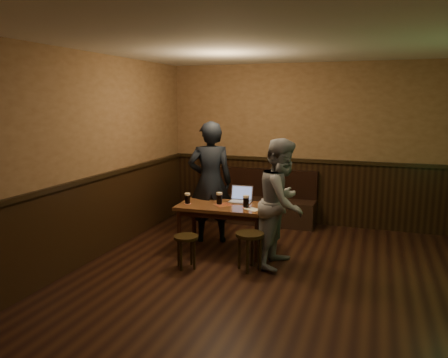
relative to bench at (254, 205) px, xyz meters
name	(u,v)px	position (x,y,z in m)	size (l,w,h in m)	color
room	(270,185)	(0.90, -2.53, 0.89)	(5.04, 6.04, 2.84)	black
bench	(254,205)	(0.00, 0.00, 0.00)	(2.20, 0.50, 0.95)	black
pub_table	(223,211)	(0.00, -1.64, 0.28)	(1.31, 0.78, 0.69)	#542C18
stool_left	(186,242)	(-0.23, -2.43, 0.04)	(0.37, 0.37, 0.43)	black
stool_right	(250,240)	(0.57, -2.22, 0.08)	(0.39, 0.39, 0.49)	black
pint_left	(188,198)	(-0.51, -1.76, 0.46)	(0.10, 0.10, 0.16)	#AE2115
pint_mid	(219,198)	(-0.07, -1.63, 0.46)	(0.11, 0.11, 0.18)	#AE2115
pint_right	(246,201)	(0.35, -1.68, 0.46)	(0.11, 0.11, 0.18)	#AE2115
laptop	(241,198)	(0.18, -1.37, 0.44)	(0.34, 0.27, 0.23)	silver
menu	(253,209)	(0.47, -1.76, 0.38)	(0.22, 0.15, 0.00)	silver
person_suit	(210,182)	(-0.35, -1.27, 0.62)	(0.68, 0.45, 1.86)	black
person_grey	(282,203)	(0.91, -1.90, 0.53)	(0.82, 0.64, 1.69)	gray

